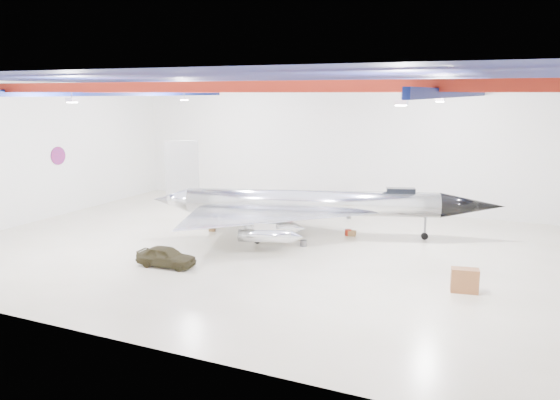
% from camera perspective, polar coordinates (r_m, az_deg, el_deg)
% --- Properties ---
extents(floor, '(40.00, 40.00, 0.00)m').
position_cam_1_polar(floor, '(36.47, -1.69, -4.98)').
color(floor, '#BEB697').
rests_on(floor, ground).
extents(wall_back, '(40.00, 0.00, 40.00)m').
position_cam_1_polar(wall_back, '(49.18, 5.99, 5.68)').
color(wall_back, silver).
rests_on(wall_back, floor).
extents(wall_left, '(0.00, 30.00, 30.00)m').
position_cam_1_polar(wall_left, '(47.60, -24.00, 4.60)').
color(wall_left, silver).
rests_on(wall_left, floor).
extents(ceiling, '(40.00, 40.00, 0.00)m').
position_cam_1_polar(ceiling, '(35.05, -1.80, 12.57)').
color(ceiling, '#0A0F38').
rests_on(ceiling, wall_back).
extents(ceiling_structure, '(39.50, 29.50, 1.08)m').
position_cam_1_polar(ceiling_structure, '(35.04, -1.79, 11.46)').
color(ceiling_structure, maroon).
rests_on(ceiling_structure, ceiling).
extents(wall_roundel, '(0.10, 1.50, 1.50)m').
position_cam_1_polar(wall_roundel, '(48.95, -22.17, 4.30)').
color(wall_roundel, '#B21414').
rests_on(wall_roundel, wall_left).
extents(jet_aircraft, '(24.14, 17.93, 6.79)m').
position_cam_1_polar(jet_aircraft, '(38.75, 3.20, -0.64)').
color(jet_aircraft, silver).
rests_on(jet_aircraft, floor).
extents(jeep, '(3.69, 1.70, 1.23)m').
position_cam_1_polar(jeep, '(33.13, -11.81, -5.78)').
color(jeep, '#332E19').
rests_on(jeep, floor).
extents(desk, '(1.48, 0.92, 1.26)m').
position_cam_1_polar(desk, '(29.92, 18.73, -7.96)').
color(desk, brown).
rests_on(desk, floor).
extents(crate_ply, '(0.54, 0.48, 0.32)m').
position_cam_1_polar(crate_ply, '(40.95, -7.11, -3.03)').
color(crate_ply, olive).
rests_on(crate_ply, floor).
extents(toolbox_red, '(0.50, 0.45, 0.30)m').
position_cam_1_polar(toolbox_red, '(43.35, 0.93, -2.17)').
color(toolbox_red, maroon).
rests_on(toolbox_red, floor).
extents(engine_drum, '(0.52, 0.52, 0.42)m').
position_cam_1_polar(engine_drum, '(36.74, 2.47, -4.53)').
color(engine_drum, '#59595B').
rests_on(engine_drum, floor).
extents(parts_bin, '(0.57, 0.48, 0.37)m').
position_cam_1_polar(parts_bin, '(39.70, 7.54, -3.46)').
color(parts_bin, olive).
rests_on(parts_bin, floor).
extents(crate_small, '(0.45, 0.39, 0.27)m').
position_cam_1_polar(crate_small, '(46.09, -4.23, -1.41)').
color(crate_small, '#59595B').
rests_on(crate_small, floor).
extents(tool_chest, '(0.62, 0.62, 0.43)m').
position_cam_1_polar(tool_chest, '(39.77, 7.13, -3.37)').
color(tool_chest, maroon).
rests_on(tool_chest, floor).
extents(oil_barrel, '(0.69, 0.61, 0.42)m').
position_cam_1_polar(oil_barrel, '(41.42, 0.95, -2.72)').
color(oil_barrel, olive).
rests_on(oil_barrel, floor).
extents(spares_box, '(0.41, 0.41, 0.34)m').
position_cam_1_polar(spares_box, '(45.10, 7.19, -1.71)').
color(spares_box, '#59595B').
rests_on(spares_box, floor).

